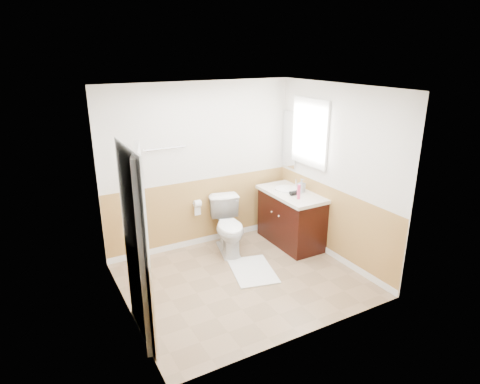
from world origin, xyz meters
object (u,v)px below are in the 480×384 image
toilet (229,226)px  vanity_cabinet (291,219)px  lotion_bottle (299,192)px  soap_dispenser (301,186)px  bath_mat (253,271)px

toilet → vanity_cabinet: 1.01m
lotion_bottle → soap_dispenser: (0.22, 0.23, -0.00)m
toilet → bath_mat: toilet is taller
toilet → lotion_bottle: lotion_bottle is taller
toilet → vanity_cabinet: toilet is taller
vanity_cabinet → bath_mat: bearing=-153.5°
vanity_cabinet → soap_dispenser: bearing=-26.3°
lotion_bottle → soap_dispenser: lotion_bottle is taller
vanity_cabinet → lotion_bottle: (-0.10, -0.29, 0.56)m
vanity_cabinet → soap_dispenser: soap_dispenser is taller
bath_mat → soap_dispenser: size_ratio=3.79×
bath_mat → lotion_bottle: size_ratio=3.64×
toilet → lotion_bottle: bearing=-15.9°
vanity_cabinet → toilet: bearing=167.6°
toilet → lotion_bottle: (0.88, -0.51, 0.55)m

